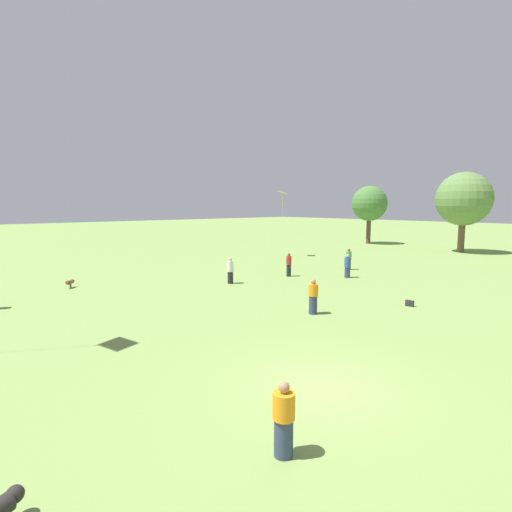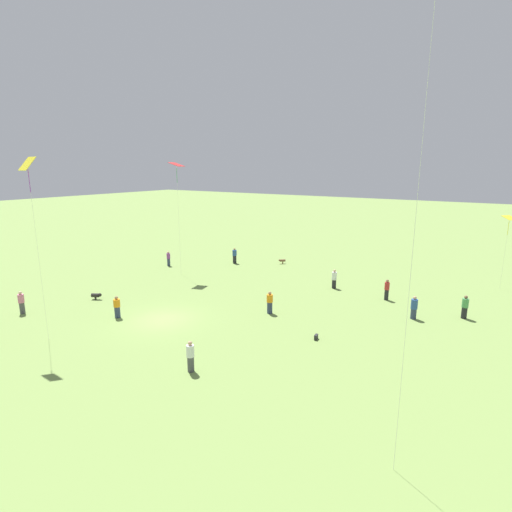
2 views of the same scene
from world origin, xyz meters
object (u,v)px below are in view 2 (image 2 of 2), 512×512
person_1 (414,308)px  person_9 (168,259)px  person_4 (190,357)px  person_7 (387,290)px  kite_0 (177,167)px  kite_2 (28,170)px  dog_1 (97,295)px  person_10 (270,303)px  person_3 (21,303)px  picnic_bag_0 (316,337)px  person_5 (235,256)px  dog_0 (282,261)px  person_2 (334,279)px  person_6 (117,307)px  kite_1 (509,220)px  person_11 (465,307)px

person_1 → person_9: 26.55m
person_1 → person_4: person_4 is taller
person_7 → person_9: 23.71m
kite_0 → kite_2: (16.50, 4.06, -0.14)m
dog_1 → person_10: bearing=83.8°
person_4 → person_7: 18.67m
person_3 → picnic_bag_0: 22.06m
dog_1 → person_5: bearing=146.0°
dog_0 → picnic_bag_0: 20.47m
person_2 → dog_1: (13.80, -15.44, -0.51)m
person_2 → person_3: (18.88, -17.31, -0.00)m
person_9 → kite_2: (18.27, 7.59, 9.84)m
person_7 → person_10: size_ratio=1.03×
person_2 → person_6: (15.50, -10.58, -0.07)m
person_6 → person_10: 11.27m
person_1 → dog_1: bearing=151.3°
person_7 → person_3: bearing=16.5°
person_6 → picnic_bag_0: 14.59m
person_1 → picnic_bag_0: size_ratio=3.96×
kite_0 → kite_1: kite_0 is taller
kite_2 → person_7: bearing=100.5°
person_4 → person_11: bearing=-145.1°
person_2 → picnic_bag_0: (11.04, 3.29, -0.70)m
person_6 → person_2: bearing=111.1°
person_2 → picnic_bag_0: size_ratio=4.03×
person_1 → person_6: (11.60, -18.33, -0.05)m
person_4 → person_10: bearing=-105.1°
person_3 → picnic_bag_0: size_ratio=4.00×
person_3 → dog_0: (-24.51, 8.71, -0.49)m
person_4 → person_1: bearing=-140.6°
person_5 → person_3: bearing=-138.8°
person_10 → person_11: (-6.87, 12.47, 0.02)m
person_3 → person_4: bearing=5.2°
person_2 → person_11: bearing=-113.8°
person_5 → person_11: person_5 is taller
person_7 → kite_0: 22.68m
person_7 → kite_0: bearing=-13.7°
person_3 → person_7: (-18.18, 22.23, 0.02)m
person_2 → kite_0: 18.60m
person_4 → kite_0: (-14.59, -14.54, 9.94)m
person_4 → picnic_bag_0: size_ratio=4.05×
person_5 → kite_2: 25.34m
person_11 → picnic_bag_0: size_ratio=4.01×
person_7 → person_4: bearing=49.8°
kite_0 → kite_1: 30.65m
person_11 → dog_0: (-7.41, -19.43, -0.49)m
person_4 → kite_1: kite_1 is taller
person_1 → person_2: person_2 is taller
kite_2 → person_2: bearing=111.1°
person_5 → picnic_bag_0: person_5 is taller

